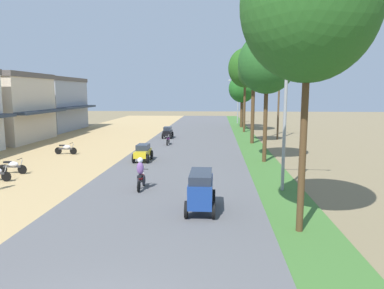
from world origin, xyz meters
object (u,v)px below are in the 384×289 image
Objects in this scene: median_tree_fourth at (245,68)px; utility_pole_near at (267,95)px; parked_motorbike_fifth at (66,148)px; motorbike_ahead_second at (168,139)px; parked_motorbike_fourth at (13,166)px; streetlamp_mid at (238,98)px; median_tree_third at (254,73)px; car_van_blue at (201,189)px; median_tree_second at (267,63)px; median_tree_fifth at (242,89)px; utility_pole_far at (279,93)px; motorbike_foreground_rider at (141,174)px; median_tree_nearest at (309,4)px; car_hatchback_black at (168,132)px; car_sedan_yellow at (143,152)px; streetlamp_near at (285,101)px.

utility_pole_near is at bearing -71.54° from median_tree_fourth.
motorbike_ahead_second reaches higher than parked_motorbike_fifth.
parked_motorbike_fourth is 0.25× the size of streetlamp_mid.
median_tree_third is 10.31m from motorbike_ahead_second.
median_tree_second is at bearing 70.09° from car_van_blue.
utility_pole_far reaches higher than median_tree_fifth.
median_tree_fourth is at bearing 75.30° from motorbike_foreground_rider.
car_van_blue is at bearing -95.20° from streetlamp_mid.
motorbike_foreground_rider is (-9.15, -21.84, -3.88)m from utility_pole_near.
median_tree_second is (15.75, 5.01, 6.40)m from parked_motorbike_fourth.
motorbike_ahead_second is at bearing 110.03° from median_tree_nearest.
utility_pole_near reaches higher than car_hatchback_black.
parked_motorbike_fifth is 18.26m from median_tree_third.
car_sedan_yellow is 1.13× the size of car_hatchback_black.
median_tree_second is 13.26m from car_van_blue.
car_hatchback_black reaches higher than car_sedan_yellow.
median_tree_third is (0.48, 22.39, -0.98)m from median_tree_nearest.
utility_pole_near is 5.04× the size of motorbike_foreground_rider.
streetlamp_mid is (-0.07, 32.45, -2.77)m from median_tree_second.
median_tree_second is 4.00× the size of car_sedan_yellow.
median_tree_fifth is 20.37m from motorbike_ahead_second.
utility_pole_far is 3.90× the size of car_van_blue.
median_tree_fourth reaches higher than car_van_blue.
median_tree_fifth is (0.10, 25.78, -1.46)m from median_tree_second.
car_van_blue is (-3.60, 1.83, -6.77)m from median_tree_nearest.
parked_motorbike_fourth is 0.23× the size of streetlamp_near.
utility_pole_far is at bearing 30.83° from parked_motorbike_fifth.
median_tree_fourth reaches higher than streetlamp_mid.
median_tree_third is 16.44m from median_tree_fifth.
median_tree_fifth is at bearing 103.09° from utility_pole_far.
parked_motorbike_fifth is 9.42m from motorbike_ahead_second.
motorbike_ahead_second reaches higher than parked_motorbike_fourth.
median_tree_third is at bearing 89.62° from streetlamp_near.
car_sedan_yellow is at bearing -94.84° from motorbike_ahead_second.
motorbike_foreground_rider is (-7.15, -0.40, -3.67)m from streetlamp_near.
median_tree_second is at bearing -103.34° from utility_pole_far.
median_tree_nearest reaches higher than utility_pole_far.
median_tree_second is 12.37m from motorbike_foreground_rider.
parked_motorbike_fourth is 0.75× the size of car_van_blue.
median_tree_third reaches higher than median_tree_fifth.
median_tree_third is (15.79, 14.41, 6.26)m from parked_motorbike_fourth.
parked_motorbike_fourth is at bearing -121.24° from motorbike_ahead_second.
parked_motorbike_fourth is at bearing -117.24° from median_tree_fifth.
car_van_blue is at bearing -27.69° from parked_motorbike_fourth.
median_tree_nearest is 23.23m from motorbike_ahead_second.
streetlamp_near is 3.42× the size of car_sedan_yellow.
median_tree_third is 11.14m from car_hatchback_black.
parked_motorbike_fifth is 18.49m from streetlamp_near.
parked_motorbike_fourth is at bearing 152.31° from car_van_blue.
parked_motorbike_fifth is 22.36m from median_tree_nearest.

